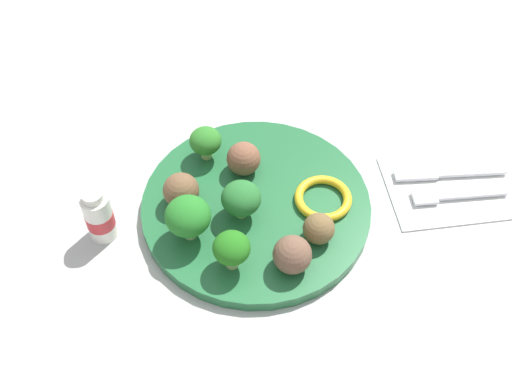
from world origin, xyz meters
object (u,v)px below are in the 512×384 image
meatball_back_left (181,191)px  meatball_mid_right (292,255)px  meatball_front_left (244,159)px  yogurt_bottle (99,216)px  broccoli_floret_mid_right (206,141)px  meatball_back_right (319,229)px  broccoli_floret_back_right (232,249)px  knife (445,173)px  napkin (454,186)px  fork (454,195)px  broccoli_floret_center (241,199)px  pepper_ring_back_right (323,198)px  plate (256,206)px  broccoli_floret_near_rim (188,217)px

meatball_back_left → meatball_mid_right: (-0.12, 0.11, 0.00)m
meatball_front_left → yogurt_bottle: bearing=20.4°
broccoli_floret_mid_right → meatball_back_right: 0.19m
broccoli_floret_back_right → meatball_back_left: 0.11m
meatball_back_left → knife: size_ratio=0.30×
yogurt_bottle → napkin: bearing=-177.8°
napkin → knife: 0.02m
fork → yogurt_bottle: bearing=-0.1°
broccoli_floret_center → pepper_ring_back_right: size_ratio=0.70×
meatball_mid_right → plate: bearing=-73.4°
meatball_mid_right → broccoli_floret_center: bearing=-59.0°
plate → broccoli_floret_back_right: size_ratio=5.53×
meatball_back_right → knife: bearing=-155.1°
broccoli_floret_mid_right → pepper_ring_back_right: 0.16m
broccoli_floret_center → meatball_back_left: broccoli_floret_center is taller
meatball_front_left → meatball_back_right: bearing=122.4°
broccoli_floret_near_rim → meatball_back_left: 0.05m
meatball_front_left → broccoli_floret_mid_right: bearing=-33.2°
broccoli_floret_back_right → broccoli_floret_center: (-0.02, -0.07, -0.00)m
broccoli_floret_mid_right → fork: bearing=162.3°
meatball_back_left → knife: (-0.34, -0.01, -0.03)m
meatball_back_right → broccoli_floret_center: bearing=-28.7°
meatball_back_right → meatball_mid_right: bearing=42.6°
broccoli_floret_center → broccoli_floret_near_rim: size_ratio=0.84×
broccoli_floret_back_right → meatball_front_left: (-0.03, -0.14, -0.01)m
broccoli_floret_center → napkin: broccoli_floret_center is taller
broccoli_floret_mid_right → meatball_mid_right: (-0.08, 0.18, -0.01)m
napkin → fork: bearing=67.0°
knife → yogurt_bottle: yogurt_bottle is taller
fork → broccoli_floret_mid_right: bearing=-17.7°
fork → knife: (-0.00, -0.04, -0.00)m
broccoli_floret_near_rim → meatball_back_left: broccoli_floret_near_rim is taller
fork → yogurt_bottle: size_ratio=1.58×
broccoli_floret_back_right → meatball_mid_right: (-0.07, 0.01, -0.01)m
plate → broccoli_floret_near_rim: 0.10m
broccoli_floret_back_right → napkin: bearing=-162.8°
plate → broccoli_floret_center: broccoli_floret_center is taller
meatball_front_left → fork: bearing=165.4°
knife → fork: bearing=89.7°
yogurt_bottle → meatball_back_right: bearing=168.8°
broccoli_floret_back_right → fork: (-0.29, -0.07, -0.04)m
meatball_back_left → pepper_ring_back_right: size_ratio=0.62×
plate → pepper_ring_back_right: pepper_ring_back_right is taller
meatball_mid_right → broccoli_floret_mid_right: bearing=-65.3°
broccoli_floret_center → broccoli_floret_back_right: bearing=75.4°
broccoli_floret_near_rim → fork: size_ratio=0.49×
broccoli_floret_near_rim → yogurt_bottle: 0.11m
meatball_back_right → broccoli_floret_near_rim: bearing=-8.7°
broccoli_floret_mid_right → pepper_ring_back_right: broccoli_floret_mid_right is taller
broccoli_floret_mid_right → yogurt_bottle: 0.16m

